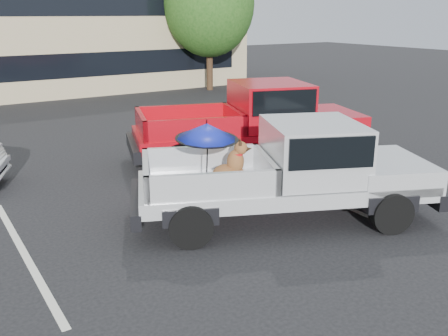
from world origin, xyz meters
The scene contains 8 objects.
ground centered at (0.00, 0.00, 0.00)m, with size 90.00×90.00×0.00m, color black.
stripe_left centered at (-3.00, 2.00, 0.00)m, with size 0.12×5.00×0.01m, color silver.
stripe_right centered at (3.00, 2.00, 0.00)m, with size 0.12×5.00×0.01m, color silver.
motel_building centered at (2.00, 20.99, 3.21)m, with size 20.40×8.40×6.30m.
tree_right centered at (9.00, 16.00, 4.21)m, with size 4.46×4.46×6.78m.
tree_back centered at (6.00, 24.00, 4.41)m, with size 4.68×4.68×7.11m.
silver_pickup centered at (1.79, 0.70, 1.05)m, with size 6.00×4.05×2.06m.
red_pickup centered at (3.68, 4.37, 1.13)m, with size 6.61×3.94×2.06m.
Camera 1 is at (-4.22, -6.07, 3.80)m, focal length 40.00 mm.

